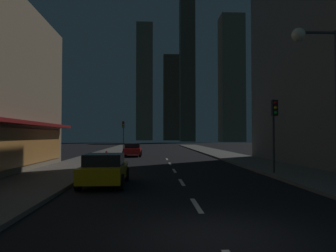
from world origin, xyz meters
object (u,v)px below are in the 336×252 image
car_parked_near (105,169)px  traffic_light_far_left (123,129)px  traffic_light_near_right (274,120)px  car_parked_far (133,150)px  street_lamp_right (317,68)px  fire_hydrant_far_left (106,154)px

car_parked_near → traffic_light_far_left: size_ratio=1.01×
traffic_light_far_left → traffic_light_near_right: bearing=-68.3°
car_parked_near → car_parked_far: bearing=90.0°
car_parked_far → street_lamp_right: 24.95m
car_parked_near → car_parked_far: size_ratio=1.00×
car_parked_near → street_lamp_right: bearing=-12.3°
car_parked_near → street_lamp_right: size_ratio=0.64×
fire_hydrant_far_left → traffic_light_far_left: 14.13m
car_parked_far → street_lamp_right: size_ratio=0.64×
fire_hydrant_far_left → car_parked_far: bearing=59.9°
car_parked_near → traffic_light_near_right: 9.92m
traffic_light_far_left → street_lamp_right: street_lamp_right is taller
street_lamp_right → traffic_light_far_left: bearing=108.4°
car_parked_far → traffic_light_near_right: traffic_light_near_right is taller
traffic_light_far_left → car_parked_near: bearing=-86.5°
car_parked_far → fire_hydrant_far_left: car_parked_far is taller
car_parked_far → fire_hydrant_far_left: bearing=-120.1°
car_parked_near → street_lamp_right: (8.98, -1.96, 4.33)m
traffic_light_near_right → street_lamp_right: street_lamp_right is taller
traffic_light_near_right → fire_hydrant_far_left: bearing=129.4°
traffic_light_far_left → fire_hydrant_far_left: bearing=-91.7°
fire_hydrant_far_left → traffic_light_far_left: bearing=88.3°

